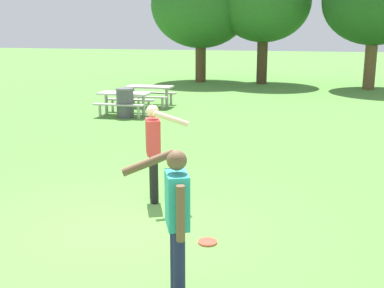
% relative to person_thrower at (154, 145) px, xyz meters
% --- Properties ---
extents(ground_plane, '(120.00, 120.00, 0.00)m').
position_rel_person_thrower_xyz_m(ground_plane, '(-0.15, -1.39, -0.96)').
color(ground_plane, '#568E3D').
extents(person_thrower, '(0.82, 0.56, 1.64)m').
position_rel_person_thrower_xyz_m(person_thrower, '(0.00, 0.00, 0.00)').
color(person_thrower, black).
rests_on(person_thrower, ground).
extents(person_catcher, '(0.82, 0.56, 1.64)m').
position_rel_person_thrower_xyz_m(person_catcher, '(1.25, -2.78, 0.00)').
color(person_catcher, '#1E234C').
rests_on(person_catcher, ground).
extents(frisbee, '(0.26, 0.26, 0.03)m').
position_rel_person_thrower_xyz_m(frisbee, '(1.26, -1.39, -0.95)').
color(frisbee, '#E04733').
rests_on(frisbee, ground).
extents(picnic_table_near, '(1.79, 1.53, 0.77)m').
position_rel_person_thrower_xyz_m(picnic_table_near, '(-3.80, 7.61, -0.40)').
color(picnic_table_near, beige).
rests_on(picnic_table_near, ground).
extents(picnic_table_far, '(1.75, 1.48, 0.77)m').
position_rel_person_thrower_xyz_m(picnic_table_far, '(-3.65, 9.62, -0.40)').
color(picnic_table_far, '#B2ADA3').
rests_on(picnic_table_far, ground).
extents(trash_can_beside_table, '(0.59, 0.59, 0.96)m').
position_rel_person_thrower_xyz_m(trash_can_beside_table, '(-3.63, 7.24, -0.48)').
color(trash_can_beside_table, '#515156').
rests_on(trash_can_beside_table, ground).
extents(tree_tall_left, '(5.33, 5.33, 6.36)m').
position_rel_person_thrower_xyz_m(tree_tall_left, '(-3.98, 18.58, 3.11)').
color(tree_tall_left, brown).
rests_on(tree_tall_left, ground).
extents(tree_broad_center, '(4.81, 4.81, 6.25)m').
position_rel_person_thrower_xyz_m(tree_broad_center, '(-0.61, 18.53, 3.22)').
color(tree_broad_center, '#4C3823').
rests_on(tree_broad_center, ground).
extents(tree_far_right, '(4.91, 4.91, 6.25)m').
position_rel_person_thrower_xyz_m(tree_far_right, '(4.72, 17.54, 3.18)').
color(tree_far_right, brown).
rests_on(tree_far_right, ground).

